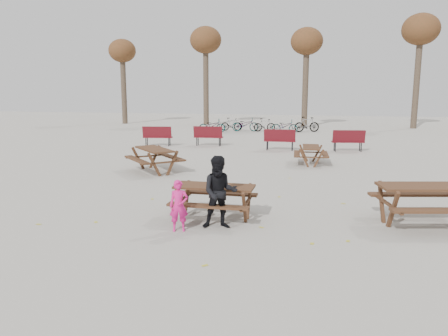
% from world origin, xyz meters
% --- Properties ---
extents(ground, '(80.00, 80.00, 0.00)m').
position_xyz_m(ground, '(0.00, 0.00, 0.00)').
color(ground, gray).
rests_on(ground, ground).
extents(main_picnic_table, '(1.80, 1.45, 0.78)m').
position_xyz_m(main_picnic_table, '(0.00, 0.00, 0.59)').
color(main_picnic_table, '#3A2615').
rests_on(main_picnic_table, ground).
extents(food_tray, '(0.18, 0.11, 0.03)m').
position_xyz_m(food_tray, '(0.30, -0.14, 0.79)').
color(food_tray, white).
rests_on(food_tray, main_picnic_table).
extents(bread_roll, '(0.14, 0.06, 0.05)m').
position_xyz_m(bread_roll, '(0.30, -0.14, 0.83)').
color(bread_roll, tan).
rests_on(bread_roll, food_tray).
extents(soda_bottle, '(0.07, 0.07, 0.17)m').
position_xyz_m(soda_bottle, '(-0.01, -0.22, 0.85)').
color(soda_bottle, silver).
rests_on(soda_bottle, main_picnic_table).
extents(child, '(0.46, 0.37, 1.08)m').
position_xyz_m(child, '(-0.51, -1.03, 0.54)').
color(child, '#DB1B7A').
rests_on(child, ground).
extents(adult, '(0.88, 0.76, 1.56)m').
position_xyz_m(adult, '(0.28, -0.64, 0.78)').
color(adult, black).
rests_on(adult, ground).
extents(picnic_table_east, '(2.36, 2.06, 0.88)m').
position_xyz_m(picnic_table_east, '(4.63, 0.55, 0.44)').
color(picnic_table_east, '#3A2615').
rests_on(picnic_table_east, ground).
extents(picnic_table_north, '(2.50, 2.52, 0.85)m').
position_xyz_m(picnic_table_north, '(-3.45, 5.05, 0.42)').
color(picnic_table_north, '#3A2615').
rests_on(picnic_table_north, ground).
extents(picnic_table_far, '(1.40, 1.70, 0.70)m').
position_xyz_m(picnic_table_far, '(1.96, 7.90, 0.35)').
color(picnic_table_far, '#3A2615').
rests_on(picnic_table_far, ground).
extents(park_bench_row, '(11.12, 1.36, 1.03)m').
position_xyz_m(park_bench_row, '(-1.35, 11.95, 0.52)').
color(park_bench_row, maroon).
rests_on(park_bench_row, ground).
extents(bicycle_row, '(8.07, 2.90, 1.05)m').
position_xyz_m(bicycle_row, '(-1.99, 20.28, 0.47)').
color(bicycle_row, black).
rests_on(bicycle_row, ground).
extents(tree_row, '(32.17, 3.52, 8.26)m').
position_xyz_m(tree_row, '(0.90, 25.15, 6.19)').
color(tree_row, '#382B21').
rests_on(tree_row, ground).
extents(fallen_leaves, '(11.00, 11.00, 0.01)m').
position_xyz_m(fallen_leaves, '(0.50, 2.50, 0.00)').
color(fallen_leaves, gold).
rests_on(fallen_leaves, ground).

